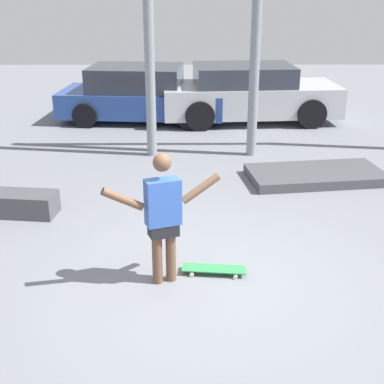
% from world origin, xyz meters
% --- Properties ---
extents(ground_plane, '(36.00, 36.00, 0.00)m').
position_xyz_m(ground_plane, '(0.00, 0.00, 0.00)').
color(ground_plane, slate).
extents(skateboarder, '(1.35, 0.57, 1.61)m').
position_xyz_m(skateboarder, '(-0.57, 0.03, 0.89)').
color(skateboarder, brown).
rests_on(skateboarder, ground_plane).
extents(skateboard, '(0.81, 0.31, 0.08)m').
position_xyz_m(skateboard, '(0.04, 0.19, 0.06)').
color(skateboard, '#338C4C').
rests_on(skateboard, ground_plane).
extents(manual_pad, '(2.55, 1.50, 0.17)m').
position_xyz_m(manual_pad, '(2.05, 3.55, 0.09)').
color(manual_pad, '#47474C').
rests_on(manual_pad, ground_plane).
extents(parked_car_blue, '(4.31, 2.28, 1.38)m').
position_xyz_m(parked_car_blue, '(-1.50, 8.11, 0.66)').
color(parked_car_blue, '#284793').
rests_on(parked_car_blue, ground_plane).
extents(parked_car_silver, '(4.56, 2.28, 1.42)m').
position_xyz_m(parked_car_silver, '(1.26, 8.02, 0.70)').
color(parked_car_silver, '#B7BABF').
rests_on(parked_car_silver, ground_plane).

